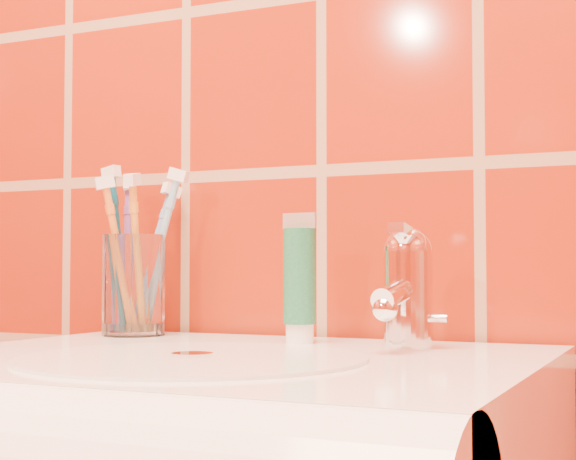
% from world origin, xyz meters
% --- Properties ---
extents(glass_tumbler, '(0.09, 0.09, 0.12)m').
position_xyz_m(glass_tumbler, '(-0.21, 1.12, 0.91)').
color(glass_tumbler, white).
rests_on(glass_tumbler, pedestal_sink).
extents(toothpaste_tube, '(0.04, 0.03, 0.14)m').
position_xyz_m(toothpaste_tube, '(0.01, 1.10, 0.91)').
color(toothpaste_tube, white).
rests_on(toothpaste_tube, pedestal_sink).
extents(faucet, '(0.05, 0.11, 0.12)m').
position_xyz_m(faucet, '(0.14, 1.09, 0.91)').
color(faucet, white).
rests_on(faucet, pedestal_sink).
extents(toothbrush_0, '(0.10, 0.09, 0.20)m').
position_xyz_m(toothbrush_0, '(-0.18, 1.13, 0.95)').
color(toothbrush_0, '#7CB9DD').
rests_on(toothbrush_0, glass_tumbler).
extents(toothbrush_1, '(0.10, 0.12, 0.20)m').
position_xyz_m(toothbrush_1, '(-0.23, 1.14, 0.94)').
color(toothbrush_1, '#77499D').
rests_on(toothbrush_1, glass_tumbler).
extents(toothbrush_2, '(0.10, 0.09, 0.20)m').
position_xyz_m(toothbrush_2, '(-0.21, 1.10, 0.94)').
color(toothbrush_2, orange).
rests_on(toothbrush_2, glass_tumbler).
extents(toothbrush_3, '(0.04, 0.09, 0.20)m').
position_xyz_m(toothbrush_3, '(-0.19, 1.11, 0.94)').
color(toothbrush_3, orange).
rests_on(toothbrush_3, glass_tumbler).
extents(toothbrush_4, '(0.07, 0.06, 0.21)m').
position_xyz_m(toothbrush_4, '(-0.22, 1.11, 0.95)').
color(toothbrush_4, navy).
rests_on(toothbrush_4, glass_tumbler).
extents(toothbrush_5, '(0.10, 0.14, 0.20)m').
position_xyz_m(toothbrush_5, '(-0.20, 1.15, 0.94)').
color(toothbrush_5, '#6C8BC0').
rests_on(toothbrush_5, glass_tumbler).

